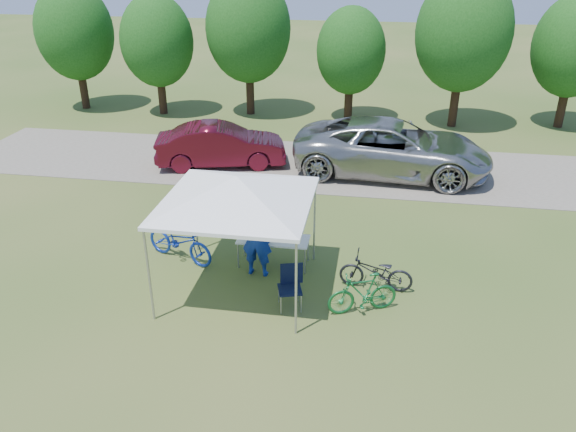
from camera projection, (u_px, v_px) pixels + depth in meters
name	position (u px, v px, depth m)	size (l,w,h in m)	color
ground	(241.00, 286.00, 12.88)	(100.00, 100.00, 0.00)	#2D5119
gravel_strip	(294.00, 164.00, 19.98)	(24.00, 5.00, 0.02)	gray
canopy	(236.00, 179.00, 11.72)	(4.53, 4.53, 3.00)	#A5A5AA
treeline	(309.00, 37.00, 23.85)	(24.89, 4.28, 6.30)	#382314
folding_table	(273.00, 240.00, 13.50)	(1.71, 0.71, 0.70)	white
folding_chair	(291.00, 282.00, 12.00)	(0.60, 0.63, 0.95)	black
cooler	(264.00, 232.00, 13.44)	(0.42, 0.28, 0.30)	white
ice_cream_cup	(289.00, 240.00, 13.36)	(0.09, 0.09, 0.06)	#BBCD30
cyclist	(257.00, 237.00, 12.96)	(0.72, 0.47, 1.96)	navy
bike_blue	(180.00, 241.00, 13.77)	(0.68, 1.96, 1.03)	#1230A3
bike_green	(363.00, 293.00, 11.81)	(0.43, 1.53, 0.92)	#16652F
bike_dark	(376.00, 272.00, 12.61)	(0.58, 1.65, 0.87)	black
minivan	(392.00, 148.00, 18.80)	(3.01, 6.52, 1.81)	#A7A8A3
sedan	(221.00, 145.00, 19.59)	(1.56, 4.47, 1.47)	#4F0D1B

